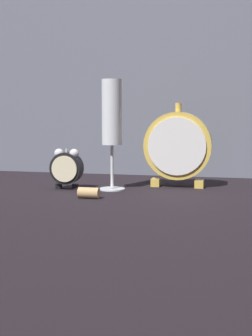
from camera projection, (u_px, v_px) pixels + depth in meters
ground_plane at (118, 195)px, 0.98m from camera, size 4.00×4.00×0.00m
fabric_backdrop_drape at (146, 60)px, 1.26m from camera, size 1.33×0.01×0.63m
alarm_clock_twin_bell at (67, 167)px, 1.05m from camera, size 0.07×0.03×0.09m
mantel_clock_silver at (178, 146)px, 1.07m from camera, size 0.16×0.04×0.19m
champagne_flute at (112, 120)px, 1.03m from camera, size 0.06×0.06×0.24m
wine_cork at (89, 193)px, 0.94m from camera, size 0.04×0.02×0.02m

